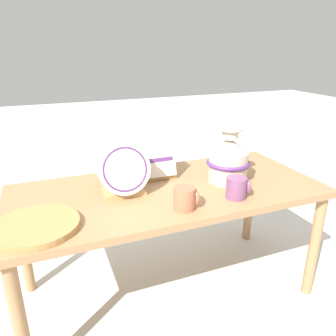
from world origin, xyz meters
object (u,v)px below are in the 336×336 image
dish_rack_square_plates (156,164)px  mug_plum_glaze (237,188)px  dish_rack_round_plates (123,173)px  wicker_charger_stack (37,226)px  mug_terracotta_glaze (185,198)px  ceramic_vase (228,158)px

dish_rack_square_plates → mug_plum_glaze: size_ratio=1.93×
dish_rack_round_plates → wicker_charger_stack: (-0.40, -0.19, -0.10)m
dish_rack_round_plates → dish_rack_square_plates: (0.22, 0.16, -0.04)m
wicker_charger_stack → mug_terracotta_glaze: mug_terracotta_glaze is taller
ceramic_vase → mug_plum_glaze: size_ratio=2.77×
dish_rack_square_plates → dish_rack_round_plates: bearing=-144.0°
ceramic_vase → mug_terracotta_glaze: (-0.34, -0.21, -0.07)m
dish_rack_round_plates → mug_terracotta_glaze: bearing=-48.5°
dish_rack_square_plates → wicker_charger_stack: bearing=-150.9°
dish_rack_round_plates → mug_plum_glaze: (0.49, -0.23, -0.06)m
dish_rack_square_plates → mug_terracotta_glaze: (-0.00, -0.40, -0.03)m
mug_terracotta_glaze → mug_plum_glaze: bearing=3.0°
dish_rack_round_plates → mug_plum_glaze: size_ratio=2.51×
dish_rack_round_plates → mug_terracotta_glaze: size_ratio=2.51×
dish_rack_square_plates → ceramic_vase: bearing=-29.3°
dish_rack_square_plates → mug_plum_glaze: (0.27, -0.39, -0.03)m
ceramic_vase → dish_rack_square_plates: size_ratio=1.44×
wicker_charger_stack → mug_plum_glaze: (0.89, -0.04, 0.04)m
ceramic_vase → mug_terracotta_glaze: bearing=-148.1°
mug_terracotta_glaze → mug_plum_glaze: (0.28, 0.01, 0.00)m
dish_rack_square_plates → wicker_charger_stack: (-0.62, -0.35, -0.06)m
dish_rack_round_plates → mug_terracotta_glaze: dish_rack_round_plates is taller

